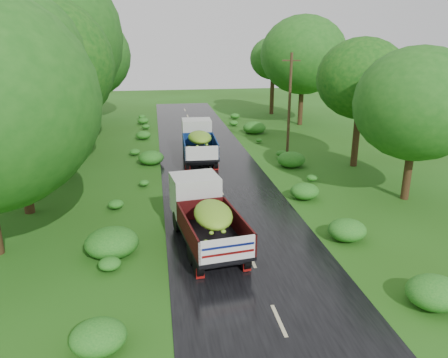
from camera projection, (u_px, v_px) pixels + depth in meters
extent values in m
plane|color=#1F470F|center=(279.00, 321.00, 13.38)|extent=(120.00, 120.00, 0.00)
cube|color=black|center=(246.00, 246.00, 18.06)|extent=(6.50, 80.00, 0.02)
cube|color=#BFB78C|center=(279.00, 320.00, 13.37)|extent=(0.12, 1.60, 0.00)
cube|color=#BFB78C|center=(251.00, 258.00, 17.12)|extent=(0.12, 1.60, 0.00)
cube|color=#BFB78C|center=(233.00, 218.00, 20.87)|extent=(0.12, 1.60, 0.00)
cube|color=#BFB78C|center=(221.00, 190.00, 24.62)|extent=(0.12, 1.60, 0.00)
cube|color=#BFB78C|center=(211.00, 169.00, 28.37)|extent=(0.12, 1.60, 0.00)
cube|color=#BFB78C|center=(204.00, 154.00, 32.12)|extent=(0.12, 1.60, 0.00)
cube|color=#BFB78C|center=(199.00, 141.00, 35.87)|extent=(0.12, 1.60, 0.00)
cube|color=#BFB78C|center=(194.00, 131.00, 39.63)|extent=(0.12, 1.60, 0.00)
cube|color=#BFB78C|center=(191.00, 123.00, 43.38)|extent=(0.12, 1.60, 0.00)
cube|color=#BFB78C|center=(187.00, 116.00, 47.13)|extent=(0.12, 1.60, 0.00)
cube|color=#BFB78C|center=(185.00, 110.00, 50.88)|extent=(0.12, 1.60, 0.00)
cube|color=black|center=(207.00, 234.00, 17.88)|extent=(2.26, 5.32, 0.26)
cylinder|color=black|center=(177.00, 221.00, 19.38)|extent=(0.38, 0.94, 0.92)
cylinder|color=black|center=(216.00, 217.00, 19.87)|extent=(0.38, 0.94, 0.92)
cylinder|color=black|center=(192.00, 252.00, 16.61)|extent=(0.38, 0.94, 0.92)
cylinder|color=black|center=(237.00, 246.00, 17.10)|extent=(0.38, 0.94, 0.92)
cylinder|color=black|center=(198.00, 264.00, 15.76)|extent=(0.38, 0.94, 0.92)
cylinder|color=black|center=(244.00, 257.00, 16.25)|extent=(0.38, 0.94, 0.92)
cube|color=maroon|center=(200.00, 273.00, 15.54)|extent=(0.31, 0.08, 0.41)
cube|color=maroon|center=(247.00, 266.00, 16.03)|extent=(0.31, 0.08, 0.41)
cube|color=silver|center=(195.00, 194.00, 19.44)|extent=(2.24, 2.00, 1.74)
cube|color=black|center=(213.00, 239.00, 16.94)|extent=(2.62, 4.18, 0.15)
cube|color=#420C0B|center=(187.00, 230.00, 16.50)|extent=(0.60, 3.91, 0.87)
cube|color=#420C0B|center=(238.00, 224.00, 17.06)|extent=(0.60, 3.91, 0.87)
cube|color=#420C0B|center=(201.00, 209.00, 18.54)|extent=(2.10, 0.36, 0.87)
cube|color=silver|center=(228.00, 250.00, 15.03)|extent=(2.10, 0.36, 0.87)
ellipsoid|color=#55901A|center=(213.00, 214.00, 16.61)|extent=(2.20, 3.51, 0.92)
cube|color=black|center=(199.00, 152.00, 30.16)|extent=(1.78, 5.34, 0.26)
cylinder|color=black|center=(185.00, 148.00, 31.90)|extent=(0.29, 0.95, 0.94)
cylinder|color=black|center=(210.00, 147.00, 32.12)|extent=(0.29, 0.95, 0.94)
cylinder|color=black|center=(187.00, 160.00, 28.96)|extent=(0.29, 0.95, 0.94)
cylinder|color=black|center=(214.00, 159.00, 29.18)|extent=(0.29, 0.95, 0.94)
cylinder|color=black|center=(187.00, 164.00, 28.05)|extent=(0.29, 0.95, 0.94)
cylinder|color=black|center=(215.00, 163.00, 28.27)|extent=(0.29, 0.95, 0.94)
cube|color=maroon|center=(188.00, 168.00, 27.82)|extent=(0.32, 0.05, 0.42)
cube|color=maroon|center=(216.00, 167.00, 28.04)|extent=(0.32, 0.05, 0.42)
cube|color=silver|center=(197.00, 131.00, 31.83)|extent=(2.13, 1.85, 1.78)
cube|color=black|center=(200.00, 153.00, 29.16)|extent=(2.28, 4.10, 0.15)
cube|color=navy|center=(184.00, 146.00, 28.88)|extent=(0.20, 4.04, 0.89)
cube|color=navy|center=(215.00, 145.00, 29.12)|extent=(0.20, 4.04, 0.89)
cube|color=navy|center=(198.00, 139.00, 30.87)|extent=(2.16, 0.14, 0.89)
cube|color=silver|center=(202.00, 153.00, 27.13)|extent=(2.16, 0.14, 0.89)
ellipsoid|color=#55901A|center=(200.00, 137.00, 28.82)|extent=(1.92, 3.45, 0.94)
cylinder|color=#382616|center=(289.00, 105.00, 30.99)|extent=(0.25, 0.25, 7.20)
cube|color=#382616|center=(291.00, 61.00, 30.03)|extent=(1.22, 0.48, 0.09)
cylinder|color=black|center=(17.00, 128.00, 20.22)|extent=(0.48, 0.48, 8.43)
ellipsoid|color=#0D480F|center=(7.00, 57.00, 19.22)|extent=(3.70, 3.70, 3.33)
cylinder|color=black|center=(42.00, 117.00, 25.00)|extent=(0.46, 0.46, 7.69)
ellipsoid|color=#0D480F|center=(35.00, 65.00, 24.08)|extent=(4.17, 4.17, 3.75)
cylinder|color=black|center=(30.00, 92.00, 29.60)|extent=(0.50, 0.50, 9.30)
ellipsoid|color=#0D480F|center=(23.00, 37.00, 28.49)|extent=(5.08, 5.08, 4.57)
cylinder|color=black|center=(72.00, 101.00, 35.79)|extent=(0.43, 0.43, 6.35)
ellipsoid|color=#0D480F|center=(69.00, 71.00, 35.03)|extent=(3.17, 3.17, 2.85)
cylinder|color=black|center=(76.00, 88.00, 38.84)|extent=(0.46, 0.46, 7.66)
ellipsoid|color=#0D480F|center=(73.00, 54.00, 37.92)|extent=(3.77, 3.77, 3.39)
cylinder|color=black|center=(85.00, 84.00, 43.83)|extent=(0.45, 0.45, 7.26)
ellipsoid|color=#0D480F|center=(82.00, 56.00, 42.96)|extent=(4.34, 4.34, 3.90)
cylinder|color=black|center=(411.00, 146.00, 22.46)|extent=(0.42, 0.42, 5.76)
ellipsoid|color=#1B5715|center=(417.00, 104.00, 21.77)|extent=(3.56, 3.56, 3.20)
cylinder|color=black|center=(358.00, 117.00, 28.23)|extent=(0.44, 0.44, 6.51)
ellipsoid|color=#1B5715|center=(362.00, 79.00, 27.45)|extent=(3.37, 3.37, 3.03)
cylinder|color=black|center=(302.00, 86.00, 41.46)|extent=(0.46, 0.46, 7.46)
ellipsoid|color=#1B5715|center=(303.00, 55.00, 40.57)|extent=(4.01, 4.01, 3.61)
cylinder|color=black|center=(272.00, 83.00, 47.35)|extent=(0.44, 0.44, 6.78)
ellipsoid|color=#1B5715|center=(273.00, 58.00, 46.54)|extent=(3.16, 3.16, 2.84)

